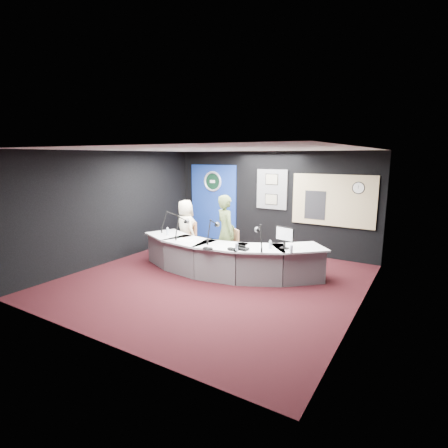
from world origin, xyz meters
The scene contains 33 objects.
ground centered at (0.00, 0.00, 0.00)m, with size 6.00×6.00×0.00m, color black.
ceiling centered at (0.00, 0.00, 2.80)m, with size 6.00×6.00×0.02m, color silver.
wall_back centered at (0.00, 3.00, 1.40)m, with size 6.00×0.02×2.80m, color black.
wall_front centered at (0.00, -3.00, 1.40)m, with size 6.00×0.02×2.80m, color black.
wall_left centered at (-3.00, 0.00, 1.40)m, with size 0.02×6.00×2.80m, color black.
wall_right centered at (3.00, 0.00, 1.40)m, with size 0.02×6.00×2.80m, color black.
broadcast_desk centered at (-0.05, 0.55, 0.38)m, with size 4.50×1.90×0.75m, color silver, non-canonical shape.
backdrop_panel centered at (-1.90, 2.97, 1.25)m, with size 1.60×0.05×2.30m, color navy.
agency_seal centered at (-1.90, 2.93, 1.90)m, with size 0.63×0.63×0.07m, color silver.
seal_center centered at (-1.90, 2.94, 1.90)m, with size 0.48×0.48×0.01m, color black.
pinboard centered at (0.05, 2.97, 1.75)m, with size 0.90×0.04×1.10m, color slate.
framed_photo_upper centered at (0.05, 2.94, 2.03)m, with size 0.34×0.02×0.27m, color gray.
framed_photo_lower centered at (0.05, 2.94, 1.47)m, with size 0.34×0.02×0.27m, color gray.
booth_window_frame centered at (1.75, 2.97, 1.55)m, with size 2.12×0.06×1.32m, color tan.
booth_glow centered at (1.75, 2.96, 1.55)m, with size 2.00×0.02×1.20m, color tan.
equipment_rack centered at (1.30, 2.94, 1.40)m, with size 0.55×0.02×0.75m, color black.
wall_clock centered at (2.35, 2.94, 1.90)m, with size 0.28×0.28×0.01m, color white.
armchair_left centered at (-1.63, 1.19, 0.49)m, with size 0.55×0.55×0.98m, color #A26A4A, non-canonical shape.
armchair_right centered at (-0.20, 0.88, 0.48)m, with size 0.54×0.54×0.96m, color #A26A4A, non-canonical shape.
draped_jacket centered at (-1.80, 1.39, 0.62)m, with size 0.50×0.10×0.70m, color slate.
person_man centered at (-1.63, 1.19, 0.77)m, with size 0.75×0.49×1.53m, color #FEF1CB.
person_woman centered at (-0.20, 0.88, 0.89)m, with size 0.65×0.43×1.78m, color #526233.
computer_monitor centered at (1.36, 0.68, 1.07)m, with size 0.41×0.02×0.28m, color black.
desk_phone centered at (0.67, 0.13, 0.78)m, with size 0.20×0.16×0.05m, color black.
headphones_near centered at (0.47, 0.03, 0.77)m, with size 0.23×0.23×0.04m, color black.
headphones_far centered at (0.01, -0.20, 0.77)m, with size 0.24×0.24×0.04m, color black.
paper_stack centered at (-0.99, 0.19, 0.75)m, with size 0.23×0.33×0.00m, color white.
notepad centered at (-0.80, 0.19, 0.75)m, with size 0.21×0.30×0.00m, color white.
boom_mic_a centered at (-1.79, 0.81, 1.05)m, with size 0.29×0.72×0.60m, color black, non-canonical shape.
boom_mic_b centered at (-1.13, 0.38, 1.05)m, with size 0.25×0.73×0.60m, color black, non-canonical shape.
boom_mic_c centered at (-0.26, 0.40, 1.05)m, with size 0.25×0.73×0.60m, color black, non-canonical shape.
boom_mic_d centered at (0.90, 0.42, 1.05)m, with size 0.48×0.63×0.60m, color black, non-canonical shape.
water_bottles centered at (0.00, 0.27, 0.84)m, with size 3.29×0.59×0.18m, color silver, non-canonical shape.
Camera 1 is at (3.96, -6.07, 2.67)m, focal length 28.00 mm.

